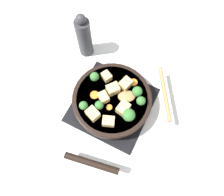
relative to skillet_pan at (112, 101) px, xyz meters
The scene contains 21 objects.
ground_plane 0.06m from the skillet_pan, 80.04° to the right, with size 2.40×2.40×0.00m, color silver.
front_burner_grate 0.04m from the skillet_pan, 80.04° to the right, with size 0.31×0.31×0.03m.
skillet_pan is the anchor object (origin of this frame).
wooden_spoon 0.14m from the skillet_pan, 147.57° to the right, with size 0.23×0.22×0.02m.
tofu_cube_center_large 0.10m from the skillet_pan, 50.41° to the right, with size 0.04×0.03×0.03m, color #DBB770.
tofu_cube_near_handle 0.09m from the skillet_pan, 108.06° to the right, with size 0.05×0.04×0.04m, color #DBB770.
tofu_cube_east_chunk 0.07m from the skillet_pan, 159.52° to the left, with size 0.05×0.04×0.04m, color #DBB770.
tofu_cube_west_chunk 0.05m from the skillet_pan, 71.58° to the right, with size 0.05×0.04×0.04m, color #DBB770.
tofu_cube_back_piece 0.05m from the skillet_pan, 28.55° to the left, with size 0.04×0.03×0.03m, color #DBB770.
tofu_cube_front_piece 0.10m from the skillet_pan, 109.32° to the left, with size 0.04×0.03×0.03m, color #DBB770.
tofu_cube_mid_small 0.10m from the skillet_pan, 70.23° to the left, with size 0.05×0.04×0.04m, color #DBB770.
broccoli_floret_near_spoon 0.12m from the skillet_pan, 24.27° to the right, with size 0.04×0.04×0.04m.
broccoli_floret_center_top 0.11m from the skillet_pan, 156.17° to the left, with size 0.05×0.05×0.05m.
broccoli_floret_east_rim 0.11m from the skillet_pan, 142.36° to the right, with size 0.04×0.04×0.05m.
broccoli_floret_west_rim 0.12m from the skillet_pan, 162.89° to the right, with size 0.03×0.03×0.04m.
broccoli_floret_north_edge 0.07m from the skillet_pan, 63.17° to the left, with size 0.03×0.03×0.04m.
broccoli_floret_south_cluster 0.12m from the skillet_pan, 45.49° to the left, with size 0.03×0.03×0.04m.
carrot_slice_orange_thin 0.05m from the skillet_pan, 101.50° to the left, with size 0.02×0.02×0.01m, color orange.
carrot_slice_near_center 0.07m from the skillet_pan, 14.34° to the left, with size 0.03×0.03×0.01m, color orange.
carrot_slice_edge_slice 0.11m from the skillet_pan, 115.03° to the right, with size 0.03×0.03×0.01m, color orange.
pepper_mill 0.30m from the skillet_pan, 40.03° to the right, with size 0.06×0.06×0.23m.
Camera 1 is at (-0.13, 0.27, 0.87)m, focal length 35.00 mm.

